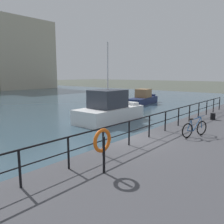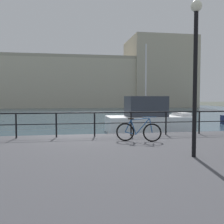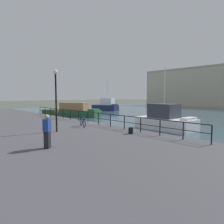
# 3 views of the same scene
# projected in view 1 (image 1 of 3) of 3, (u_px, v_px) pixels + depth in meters

# --- Properties ---
(ground_plane) EXTENTS (240.00, 240.00, 0.00)m
(ground_plane) POSITION_uv_depth(u_px,v_px,m) (128.00, 152.00, 11.34)
(ground_plane) COLOR #4C5147
(moored_small_launch) EXTENTS (5.85, 2.66, 6.17)m
(moored_small_launch) POSITION_uv_depth(u_px,v_px,m) (109.00, 110.00, 18.58)
(moored_small_launch) COLOR white
(moored_small_launch) RESTS_ON water_basin
(moored_green_narrowboat) EXTENTS (6.18, 2.71, 1.86)m
(moored_green_narrowboat) POSITION_uv_depth(u_px,v_px,m) (143.00, 98.00, 30.07)
(moored_green_narrowboat) COLOR navy
(moored_green_narrowboat) RESTS_ON water_basin
(quay_railing) EXTENTS (23.22, 0.07, 1.08)m
(quay_railing) POSITION_uv_depth(u_px,v_px,m) (149.00, 122.00, 11.15)
(quay_railing) COLOR black
(quay_railing) RESTS_ON quay_promenade
(parked_bicycle) EXTENTS (1.70, 0.62, 0.98)m
(parked_bicycle) POSITION_uv_depth(u_px,v_px,m) (195.00, 129.00, 11.36)
(parked_bicycle) COLOR black
(parked_bicycle) RESTS_ON quay_promenade
(mooring_bollard) EXTENTS (0.32, 0.32, 0.44)m
(mooring_bollard) POSITION_uv_depth(u_px,v_px,m) (213.00, 116.00, 15.58)
(mooring_bollard) COLOR black
(mooring_bollard) RESTS_ON quay_promenade
(life_ring_stand) EXTENTS (0.75, 0.16, 1.40)m
(life_ring_stand) POSITION_uv_depth(u_px,v_px,m) (103.00, 142.00, 7.08)
(life_ring_stand) COLOR black
(life_ring_stand) RESTS_ON quay_promenade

